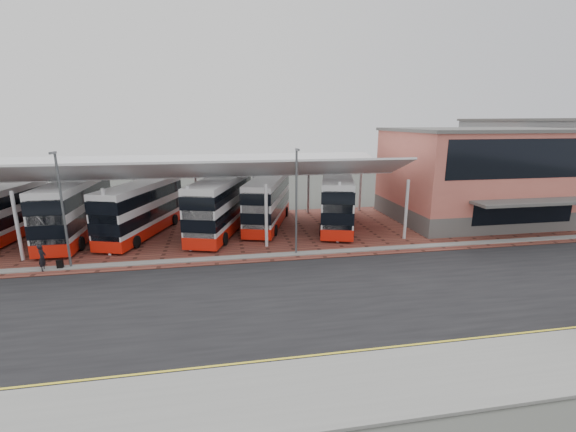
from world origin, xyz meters
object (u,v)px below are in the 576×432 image
Objects in this scene: bus_0 at (1,215)px; bus_1 at (76,209)px; pedestrian at (42,258)px; terminal at (483,174)px; bus_2 at (142,209)px; bus_4 at (268,202)px; bus_3 at (221,205)px; bus_5 at (337,201)px.

bus_1 is (5.83, 0.10, 0.23)m from bus_0.
pedestrian is (6.11, -7.83, -1.33)m from bus_0.
bus_0 is at bearing -179.89° from terminal.
bus_1 is at bearing -164.33° from bus_2.
terminal is 22.18m from bus_4.
bus_0 is at bearing -163.75° from bus_3.
bus_0 is at bearing 35.00° from pedestrian.
bus_2 is at bearing -179.61° from terminal.
bus_2 is 1.00× the size of bus_4.
bus_1 reaches higher than bus_5.
bus_3 is 1.01× the size of bus_5.
bus_4 is (-22.04, 1.11, -2.28)m from terminal.
terminal reaches higher than bus_1.
bus_1 is 0.98× the size of bus_3.
bus_5 is (6.51, -1.28, 0.11)m from bus_4.
bus_1 reaches higher than bus_0.
terminal is 15.68m from bus_5.
bus_1 is 5.46m from bus_2.
bus_0 is 10.02m from pedestrian.
bus_4 reaches higher than bus_0.
terminal is 38.95m from bus_1.
pedestrian is at bearing -105.67° from bus_2.
bus_2 is at bearing -36.93° from pedestrian.
bus_3 is (12.39, -0.53, -0.02)m from bus_1.
bus_2 is (5.46, -0.25, -0.17)m from bus_1.
bus_0 is 0.91× the size of bus_3.
terminal is at bearing 5.76° from bus_0.
bus_4 is at bearing 37.58° from bus_3.
bus_1 is 1.00× the size of bus_5.
terminal reaches higher than bus_5.
bus_1 is at bearing -0.95° from pedestrian.
bus_5 is at bearing -0.52° from bus_1.
bus_2 is (-33.44, -0.23, -2.28)m from terminal.
pedestrian is (-23.08, -7.74, -1.50)m from bus_5.
terminal is 1.49× the size of bus_3.
bus_0 is 0.92× the size of bus_5.
bus_3 is (18.22, -0.43, 0.21)m from bus_0.
pedestrian is at bearing -46.37° from bus_0.
bus_1 reaches higher than bus_3.
terminal reaches higher than bus_0.
bus_2 is at bearing -155.62° from bus_4.
bus_0 is 11.29m from bus_2.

